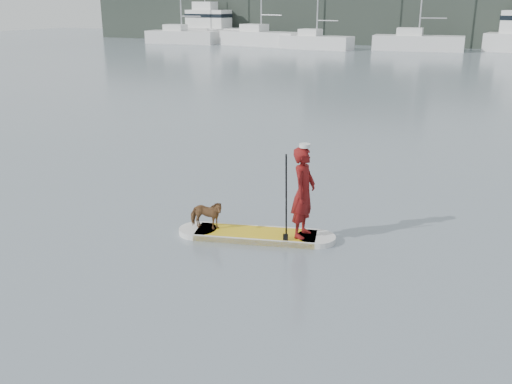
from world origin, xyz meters
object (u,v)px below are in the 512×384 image
at_px(sailboat_a, 181,36).
at_px(paddleboard, 256,235).
at_px(dog, 206,215).
at_px(sailboat_d, 417,41).
at_px(paddler, 303,192).
at_px(motor_yacht_b, 212,27).
at_px(sailboat_b, 261,37).
at_px(sailboat_c, 316,41).

bearing_deg(sailboat_a, paddleboard, -61.44).
xyz_separation_m(dog, sailboat_d, (-3.69, 49.29, 0.47)).
relative_size(paddler, dog, 2.47).
distance_m(sailboat_a, motor_yacht_b, 4.33).
distance_m(paddler, sailboat_a, 57.30).
relative_size(paddler, motor_yacht_b, 0.20).
relative_size(paddleboard, sailboat_b, 0.23).
bearing_deg(paddler, dog, 104.72).
xyz_separation_m(dog, sailboat_a, (-29.88, 48.14, 0.39)).
distance_m(sailboat_a, sailboat_d, 26.22).
bearing_deg(paddleboard, sailboat_b, 99.45).
relative_size(dog, sailboat_b, 0.05).
relative_size(sailboat_b, sailboat_d, 1.08).
bearing_deg(sailboat_b, paddleboard, -55.55).
xyz_separation_m(dog, motor_yacht_b, (-27.88, 51.88, 1.25)).
bearing_deg(sailboat_d, sailboat_c, -171.04).
distance_m(sailboat_a, sailboat_b, 9.71).
xyz_separation_m(paddleboard, sailboat_a, (-30.91, 47.88, 0.77)).
height_order(paddler, sailboat_c, sailboat_c).
distance_m(paddler, sailboat_c, 48.92).
xyz_separation_m(paddleboard, paddler, (0.93, 0.24, 0.99)).
height_order(sailboat_c, motor_yacht_b, sailboat_c).
bearing_deg(motor_yacht_b, paddleboard, -56.88).
height_order(paddleboard, dog, dog).
distance_m(paddleboard, motor_yacht_b, 59.19).
bearing_deg(paddleboard, sailboat_d, 81.24).
distance_m(dog, sailboat_c, 48.82).
height_order(sailboat_c, sailboat_d, sailboat_d).
bearing_deg(dog, motor_yacht_b, 18.76).
bearing_deg(dog, sailboat_d, -5.21).
height_order(paddler, motor_yacht_b, motor_yacht_b).
xyz_separation_m(paddler, sailboat_a, (-31.85, 47.64, -0.22)).
bearing_deg(sailboat_b, sailboat_d, 13.25).
xyz_separation_m(paddleboard, dog, (-1.03, -0.26, 0.38)).
relative_size(sailboat_a, sailboat_b, 0.87).
bearing_deg(paddleboard, sailboat_a, 108.59).
bearing_deg(paddler, sailboat_d, 7.07).
distance_m(paddler, sailboat_b, 52.93).
height_order(paddler, sailboat_a, sailboat_a).
height_order(dog, sailboat_b, sailboat_b).
height_order(sailboat_a, sailboat_c, sailboat_a).
bearing_deg(sailboat_d, dog, -90.34).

